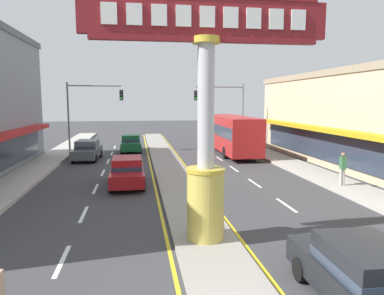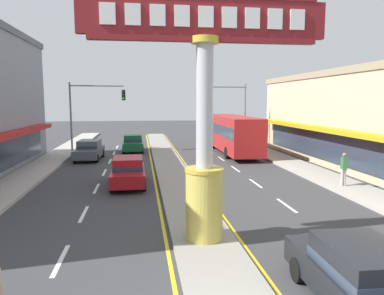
{
  "view_description": "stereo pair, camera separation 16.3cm",
  "coord_description": "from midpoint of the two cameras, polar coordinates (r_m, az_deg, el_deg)",
  "views": [
    {
      "loc": [
        -2.14,
        -5.66,
        4.57
      ],
      "look_at": [
        0.18,
        9.61,
        2.6
      ],
      "focal_mm": 34.13,
      "sensor_mm": 36.0,
      "label": 1
    },
    {
      "loc": [
        -1.98,
        -5.69,
        4.57
      ],
      "look_at": [
        0.18,
        9.61,
        2.6
      ],
      "focal_mm": 34.13,
      "sensor_mm": 36.0,
      "label": 2
    }
  ],
  "objects": [
    {
      "name": "traffic_light_left_side",
      "position": [
        33.53,
        -15.37,
        6.47
      ],
      "size": [
        4.86,
        0.46,
        6.2
      ],
      "color": "slate",
      "rests_on": "ground"
    },
    {
      "name": "district_sign",
      "position": [
        11.41,
        2.39,
        4.76
      ],
      "size": [
        7.59,
        1.25,
        7.64
      ],
      "color": "gold",
      "rests_on": "median_strip"
    },
    {
      "name": "sedan_mid_left_lane",
      "position": [
        29.62,
        -15.6,
        -0.33
      ],
      "size": [
        2.01,
        4.39,
        1.53
      ],
      "color": "#4C5156",
      "rests_on": "ground"
    },
    {
      "name": "sedan_near_right_lane",
      "position": [
        20.14,
        -9.72,
        -3.66
      ],
      "size": [
        1.87,
        4.32,
        1.53
      ],
      "color": "maroon",
      "rests_on": "ground"
    },
    {
      "name": "sedan_kerb_right",
      "position": [
        33.61,
        -9.08,
        0.72
      ],
      "size": [
        1.89,
        4.33,
        1.53
      ],
      "color": "#14562D",
      "rests_on": "ground"
    },
    {
      "name": "lane_markings",
      "position": [
        22.88,
        -2.72,
        -4.25
      ],
      "size": [
        8.82,
        52.0,
        0.01
      ],
      "color": "silver",
      "rests_on": "ground"
    },
    {
      "name": "bus_far_right_lane",
      "position": [
        32.1,
        6.51,
        2.4
      ],
      "size": [
        2.67,
        11.23,
        3.26
      ],
      "color": "#B21E1E",
      "rests_on": "ground"
    },
    {
      "name": "sedan_near_left_lane",
      "position": [
        9.2,
        25.27,
        -17.75
      ],
      "size": [
        1.94,
        4.35,
        1.53
      ],
      "color": "black",
      "rests_on": "ground"
    },
    {
      "name": "storefront_right",
      "position": [
        29.13,
        27.62,
        4.06
      ],
      "size": [
        9.41,
        24.39,
        6.71
      ],
      "color": "beige",
      "rests_on": "ground"
    },
    {
      "name": "traffic_light_right_side",
      "position": [
        35.24,
        5.68,
        6.72
      ],
      "size": [
        4.86,
        0.46,
        6.2
      ],
      "color": "slate",
      "rests_on": "ground"
    },
    {
      "name": "pedestrian_far_side",
      "position": [
        20.54,
        22.85,
        -2.85
      ],
      "size": [
        0.28,
        0.43,
        1.74
      ],
      "color": "#B7B2AD",
      "rests_on": "sidewalk_right"
    },
    {
      "name": "median_strip",
      "position": [
        24.19,
        -3.02,
        -3.46
      ],
      "size": [
        2.08,
        52.0,
        0.14
      ],
      "primitive_type": "cube",
      "color": "gray",
      "rests_on": "ground"
    },
    {
      "name": "sidewalk_right",
      "position": [
        24.65,
        18.23,
        -3.57
      ],
      "size": [
        2.27,
        60.0,
        0.18
      ],
      "primitive_type": "cube",
      "color": "#ADA89E",
      "rests_on": "ground"
    },
    {
      "name": "sidewalk_left",
      "position": [
        23.13,
        -24.84,
        -4.58
      ],
      "size": [
        2.27,
        60.0,
        0.18
      ],
      "primitive_type": "cube",
      "color": "#ADA89E",
      "rests_on": "ground"
    }
  ]
}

